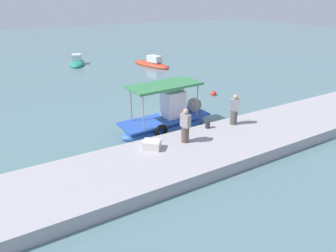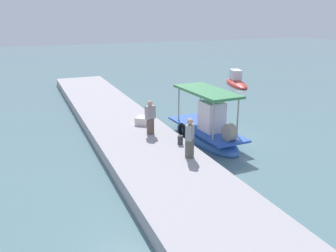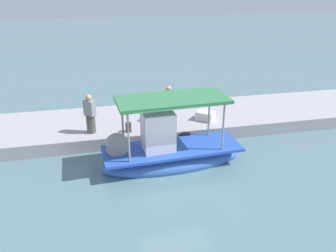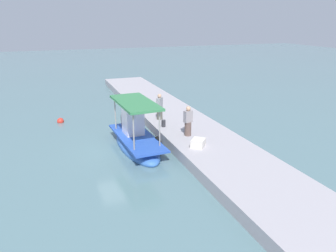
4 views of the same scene
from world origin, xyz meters
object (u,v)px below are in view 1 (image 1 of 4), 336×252
Objects in this scene: fisherman_near_bollard at (185,127)px; mooring_bollard at (208,124)px; main_fishing_boat at (167,121)px; moored_boat_near at (152,64)px; fisherman_by_crate at (234,111)px; marker_buoy at (213,94)px; moored_boat_far at (77,63)px; cargo_crate at (152,145)px.

fisherman_near_bollard is 2.08m from mooring_bollard.
main_fishing_boat is 1.05× the size of moored_boat_near.
main_fishing_boat reaches higher than fisherman_by_crate.
marker_buoy is 11.09m from moored_boat_near.
fisherman_by_crate is 6.86m from marker_buoy.
moored_boat_far is at bearing 111.18° from marker_buoy.
main_fishing_boat reaches higher than fisherman_near_bollard.
fisherman_near_bollard is at bearing -136.47° from marker_buoy.
marker_buoy is (4.81, 5.61, -0.67)m from mooring_bollard.
main_fishing_boat is 2.93m from fisherman_near_bollard.
main_fishing_boat is at bearing -90.16° from moored_boat_far.
fisherman_near_bollard is (-0.59, -2.75, 0.80)m from main_fishing_boat.
fisherman_by_crate is 1.61m from mooring_bollard.
fisherman_by_crate reaches higher than moored_boat_far.
cargo_crate is 0.19× the size of moored_boat_far.
cargo_crate is (-3.53, -0.57, -0.01)m from mooring_bollard.
fisherman_by_crate is 0.32× the size of moored_boat_near.
cargo_crate is (-5.02, -0.30, -0.55)m from fisherman_by_crate.
mooring_bollard is 7.42m from marker_buoy.
marker_buoy is at bearing -68.82° from moored_boat_far.
fisherman_by_crate reaches higher than mooring_bollard.
fisherman_near_bollard is 0.32× the size of moored_boat_near.
marker_buoy is (6.09, 3.59, -0.41)m from main_fishing_boat.
moored_boat_far reaches higher than marker_buoy.
cargo_crate is 21.88m from moored_boat_far.
moored_boat_near is 7.97m from moored_boat_far.
fisherman_near_bollard is 21.96m from moored_boat_far.
main_fishing_boat reaches higher than mooring_bollard.
main_fishing_boat is 19.17m from moored_boat_far.
main_fishing_boat is at bearing -114.34° from moored_boat_near.
moored_boat_near is at bearing 77.16° from fisherman_by_crate.
marker_buoy is 16.70m from moored_boat_far.
cargo_crate is at bearing 174.31° from fisherman_near_bollard.
main_fishing_boat reaches higher than moored_boat_near.
cargo_crate is at bearing -170.79° from mooring_bollard.
moored_boat_far is (-2.72, 21.45, -1.11)m from fisherman_by_crate.
marker_buoy is 0.09× the size of moored_boat_near.
fisherman_near_bollard is 3.69× the size of marker_buoy.
main_fishing_boat is 13.34× the size of mooring_bollard.
fisherman_near_bollard reaches higher than fisherman_by_crate.
moored_boat_near is (5.36, 16.69, -0.56)m from mooring_bollard.
moored_boat_near is (0.55, 11.08, 0.11)m from marker_buoy.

